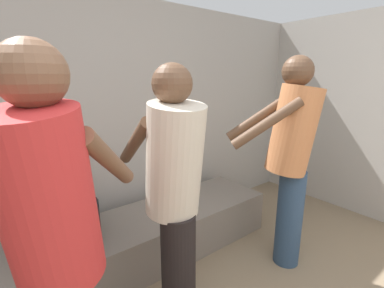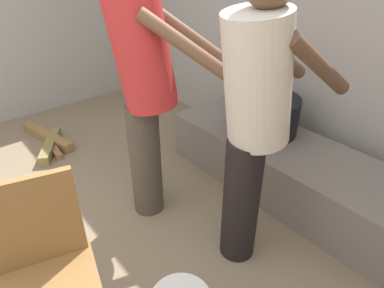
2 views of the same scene
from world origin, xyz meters
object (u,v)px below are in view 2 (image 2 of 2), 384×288
at_px(cooking_pot_main, 265,114).
at_px(cook_in_red_shirt, 145,82).
at_px(cook_in_cream_shirt, 255,115).
at_px(chair_brown_wood, 42,280).

height_order(cooking_pot_main, cook_in_red_shirt, cook_in_red_shirt).
bearing_deg(cook_in_cream_shirt, chair_brown_wood, -94.79).
bearing_deg(cook_in_cream_shirt, cook_in_red_shirt, -163.01).
relative_size(cook_in_cream_shirt, chair_brown_wood, 1.77).
distance_m(cooking_pot_main, chair_brown_wood, 1.78).
bearing_deg(cook_in_red_shirt, cooking_pot_main, 78.25).
bearing_deg(chair_brown_wood, cook_in_red_shirt, 122.78).
relative_size(cook_in_red_shirt, chair_brown_wood, 1.82).
bearing_deg(cooking_pot_main, chair_brown_wood, -78.17).
distance_m(cook_in_red_shirt, cook_in_cream_shirt, 0.67).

